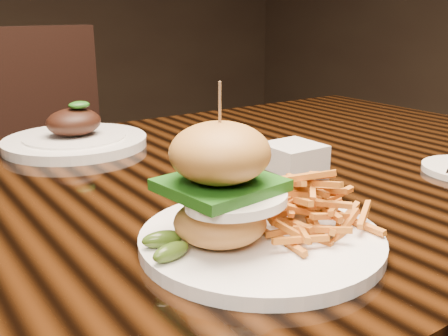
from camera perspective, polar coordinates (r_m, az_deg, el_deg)
dining_table at (r=0.82m, az=-4.75°, el=-6.62°), size 1.60×0.90×0.75m
burger_plate at (r=0.56m, az=3.66°, el=-4.19°), size 0.27×0.27×0.18m
ramekin at (r=0.86m, az=7.50°, el=1.28°), size 0.09×0.09×0.04m
far_dish at (r=1.03m, az=-15.89°, el=3.15°), size 0.27×0.27×0.09m
chair_far at (r=1.67m, az=-18.55°, el=-0.01°), size 0.51×0.51×0.95m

